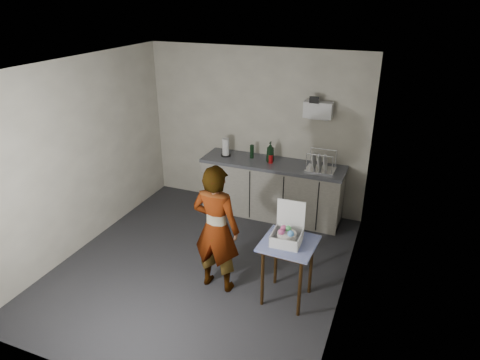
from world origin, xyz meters
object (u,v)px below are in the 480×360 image
at_px(dark_bottle, 252,152).
at_px(standing_man, 216,229).
at_px(paper_towel, 226,148).
at_px(dish_rack, 320,166).
at_px(soap_bottle, 270,152).
at_px(bakery_box, 287,234).
at_px(kitchen_counter, 272,191).
at_px(soda_can, 271,159).
at_px(side_table, 288,250).

bearing_deg(dark_bottle, standing_man, -81.10).
height_order(paper_towel, dish_rack, dish_rack).
xyz_separation_m(standing_man, soap_bottle, (0.00, 2.01, 0.27)).
xyz_separation_m(standing_man, dark_bottle, (-0.32, 2.06, 0.22)).
height_order(standing_man, bakery_box, standing_man).
distance_m(standing_man, bakery_box, 0.84).
xyz_separation_m(kitchen_counter, dish_rack, (0.75, -0.04, 0.55)).
relative_size(soda_can, paper_towel, 0.45).
relative_size(kitchen_counter, dish_rack, 5.29).
bearing_deg(bakery_box, standing_man, -176.86).
xyz_separation_m(soap_bottle, paper_towel, (-0.75, -0.00, -0.03)).
bearing_deg(kitchen_counter, dark_bottle, 170.08).
bearing_deg(dark_bottle, bakery_box, -59.78).
xyz_separation_m(kitchen_counter, dark_bottle, (-0.37, 0.06, 0.59)).
bearing_deg(bakery_box, dish_rack, 88.87).
bearing_deg(soap_bottle, standing_man, -90.04).
relative_size(standing_man, dark_bottle, 7.46).
xyz_separation_m(soap_bottle, soda_can, (0.02, -0.04, -0.10)).
distance_m(standing_man, dark_bottle, 2.10).
relative_size(soap_bottle, paper_towel, 1.14).
bearing_deg(dish_rack, soap_bottle, 176.73).
bearing_deg(bakery_box, side_table, -8.51).
xyz_separation_m(dark_bottle, bakery_box, (1.16, -1.98, -0.14)).
xyz_separation_m(dark_bottle, paper_towel, (-0.43, -0.06, 0.03)).
bearing_deg(side_table, kitchen_counter, 115.68).
bearing_deg(kitchen_counter, bakery_box, -67.77).
bearing_deg(soap_bottle, side_table, -66.03).
bearing_deg(soap_bottle, kitchen_counter, -6.45).
distance_m(side_table, dish_rack, 1.91).
distance_m(standing_man, dish_rack, 2.12).
bearing_deg(kitchen_counter, paper_towel, 179.75).
distance_m(soap_bottle, bakery_box, 2.11).
xyz_separation_m(standing_man, soda_can, (0.02, 1.97, 0.17)).
bearing_deg(kitchen_counter, side_table, -67.14).
bearing_deg(soda_can, dark_bottle, 164.67).
height_order(kitchen_counter, standing_man, standing_man).
distance_m(standing_man, paper_towel, 2.15).
height_order(kitchen_counter, soda_can, soda_can).
bearing_deg(soap_bottle, soda_can, -59.50).
distance_m(standing_man, soap_bottle, 2.02).
xyz_separation_m(side_table, soap_bottle, (-0.86, 1.93, 0.40)).
bearing_deg(kitchen_counter, soda_can, -131.35).
xyz_separation_m(paper_towel, bakery_box, (1.58, -1.92, -0.17)).
relative_size(soap_bottle, bakery_box, 0.73).
bearing_deg(dark_bottle, side_table, -59.26).
relative_size(dark_bottle, paper_towel, 0.75).
height_order(standing_man, paper_towel, standing_man).
bearing_deg(dark_bottle, kitchen_counter, -9.92).
bearing_deg(dish_rack, dark_bottle, 174.63).
relative_size(soda_can, bakery_box, 0.29).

